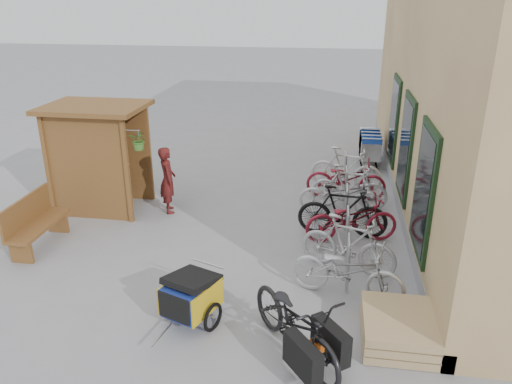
# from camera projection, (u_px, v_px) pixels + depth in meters

# --- Properties ---
(ground) EXTENTS (80.00, 80.00, 0.00)m
(ground) POSITION_uv_depth(u_px,v_px,m) (215.00, 273.00, 8.86)
(ground) COLOR gray
(kiosk) EXTENTS (2.49, 1.65, 2.40)m
(kiosk) POSITION_uv_depth(u_px,v_px,m) (94.00, 143.00, 11.03)
(kiosk) COLOR brown
(kiosk) RESTS_ON ground
(bike_rack) EXTENTS (0.05, 5.35, 0.86)m
(bike_rack) POSITION_uv_depth(u_px,v_px,m) (347.00, 203.00, 10.54)
(bike_rack) COLOR #A5A8AD
(bike_rack) RESTS_ON ground
(pallet_stack) EXTENTS (1.00, 1.20, 0.40)m
(pallet_stack) POSITION_uv_depth(u_px,v_px,m) (398.00, 328.00, 7.07)
(pallet_stack) COLOR tan
(pallet_stack) RESTS_ON ground
(bench) EXTENTS (0.51, 1.62, 1.02)m
(bench) POSITION_uv_depth(u_px,v_px,m) (34.00, 222.00, 9.64)
(bench) COLOR brown
(bench) RESTS_ON ground
(shopping_carts) EXTENTS (0.57, 1.91, 1.01)m
(shopping_carts) POSITION_uv_depth(u_px,v_px,m) (369.00, 144.00, 14.43)
(shopping_carts) COLOR silver
(shopping_carts) RESTS_ON ground
(child_trailer) EXTENTS (0.94, 1.43, 0.83)m
(child_trailer) POSITION_uv_depth(u_px,v_px,m) (191.00, 295.00, 7.41)
(child_trailer) COLOR navy
(child_trailer) RESTS_ON ground
(cargo_bike) EXTENTS (1.80, 2.04, 1.07)m
(cargo_bike) POSITION_uv_depth(u_px,v_px,m) (297.00, 324.00, 6.66)
(cargo_bike) COLOR black
(cargo_bike) RESTS_ON ground
(person_kiosk) EXTENTS (0.56, 0.65, 1.52)m
(person_kiosk) POSITION_uv_depth(u_px,v_px,m) (168.00, 180.00, 11.13)
(person_kiosk) COLOR maroon
(person_kiosk) RESTS_ON ground
(bike_0) EXTENTS (1.97, 1.09, 0.98)m
(bike_0) POSITION_uv_depth(u_px,v_px,m) (347.00, 271.00, 8.00)
(bike_0) COLOR #B1B2B6
(bike_0) RESTS_ON ground
(bike_1) EXTENTS (1.81, 1.03, 1.05)m
(bike_1) POSITION_uv_depth(u_px,v_px,m) (348.00, 244.00, 8.77)
(bike_1) COLOR #B1B2B6
(bike_1) RESTS_ON ground
(bike_2) EXTENTS (1.94, 1.07, 0.97)m
(bike_2) POSITION_uv_depth(u_px,v_px,m) (352.00, 219.00, 9.84)
(bike_2) COLOR maroon
(bike_2) RESTS_ON ground
(bike_3) EXTENTS (1.84, 0.64, 1.09)m
(bike_3) POSITION_uv_depth(u_px,v_px,m) (343.00, 211.00, 10.05)
(bike_3) COLOR black
(bike_3) RESTS_ON ground
(bike_4) EXTENTS (1.84, 0.71, 0.96)m
(bike_4) POSITION_uv_depth(u_px,v_px,m) (340.00, 195.00, 11.05)
(bike_4) COLOR #B1B2B6
(bike_4) RESTS_ON ground
(bike_5) EXTENTS (1.79, 0.66, 1.05)m
(bike_5) POSITION_uv_depth(u_px,v_px,m) (349.00, 187.00, 11.36)
(bike_5) COLOR #B1B2B6
(bike_5) RESTS_ON ground
(bike_6) EXTENTS (1.91, 0.72, 0.99)m
(bike_6) POSITION_uv_depth(u_px,v_px,m) (346.00, 179.00, 11.95)
(bike_6) COLOR maroon
(bike_6) RESTS_ON ground
(bike_7) EXTENTS (1.88, 0.87, 1.09)m
(bike_7) POSITION_uv_depth(u_px,v_px,m) (346.00, 169.00, 12.49)
(bike_7) COLOR silver
(bike_7) RESTS_ON ground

